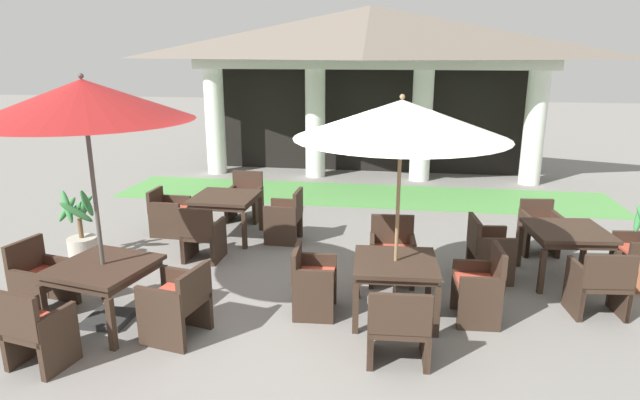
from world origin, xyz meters
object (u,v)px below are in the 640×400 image
(patio_table_mid_right, at_px, (225,201))
(patio_chair_far_back_north, at_px, (392,253))
(patio_chair_near_foreground_north, at_px, (539,228))
(potted_palm_left_edge, at_px, (81,236))
(patio_table_near_foreground, at_px, (567,236))
(patio_chair_mid_left_east, at_px, (178,303))
(patio_chair_far_back_south, at_px, (398,327))
(patio_chair_near_foreground_south, at_px, (600,284))
(patio_chair_mid_left_south, at_px, (36,331))
(patio_chair_mid_right_north, at_px, (245,199))
(patio_umbrella_far_back, at_px, (401,121))
(patio_chair_far_back_east, at_px, (480,287))
(patio_chair_mid_left_west, at_px, (41,279))
(patio_table_far_back, at_px, (395,268))
(patio_chair_near_foreground_west, at_px, (488,250))
(patio_chair_far_back_west, at_px, (312,281))
(patio_chair_mid_right_west, at_px, (169,213))
(patio_table_mid_left, at_px, (104,272))
(patio_chair_mid_right_east, at_px, (286,218))
(patio_chair_mid_right_south, at_px, (202,235))
(patio_umbrella_mid_left, at_px, (84,102))

(patio_table_mid_right, bearing_deg, patio_chair_far_back_north, -26.34)
(patio_chair_near_foreground_north, relative_size, potted_palm_left_edge, 0.72)
(patio_table_near_foreground, xyz_separation_m, patio_chair_mid_left_east, (-4.70, -2.34, -0.23))
(patio_table_near_foreground, xyz_separation_m, patio_chair_far_back_south, (-2.26, -2.45, -0.26))
(patio_chair_near_foreground_south, height_order, patio_chair_mid_left_south, patio_chair_mid_left_south)
(patio_chair_mid_left_east, distance_m, patio_chair_mid_right_north, 4.39)
(patio_chair_mid_right_north, distance_m, patio_umbrella_far_back, 4.94)
(patio_table_near_foreground, distance_m, patio_chair_far_back_east, 1.94)
(patio_chair_mid_right_north, bearing_deg, patio_chair_mid_left_south, 84.05)
(patio_chair_mid_left_west, distance_m, patio_table_far_back, 4.36)
(patio_chair_far_back_south, distance_m, patio_chair_far_back_east, 1.42)
(patio_chair_mid_right_north, relative_size, patio_chair_far_back_north, 0.97)
(patio_chair_near_foreground_north, relative_size, patio_chair_mid_right_north, 0.93)
(patio_chair_near_foreground_west, bearing_deg, patio_chair_far_back_south, -33.76)
(patio_chair_mid_right_north, distance_m, patio_chair_far_back_west, 4.02)
(potted_palm_left_edge, bearing_deg, patio_chair_far_back_west, -17.21)
(patio_table_near_foreground, relative_size, patio_chair_mid_left_west, 1.27)
(patio_chair_mid_right_west, distance_m, patio_table_far_back, 4.67)
(patio_chair_near_foreground_north, height_order, patio_chair_mid_left_west, patio_chair_mid_left_west)
(patio_table_mid_left, height_order, patio_chair_mid_right_east, patio_chair_mid_right_east)
(patio_umbrella_far_back, distance_m, potted_palm_left_edge, 5.32)
(patio_chair_far_back_west, relative_size, patio_chair_far_back_north, 0.91)
(patio_table_near_foreground, distance_m, patio_chair_mid_left_west, 6.93)
(patio_chair_mid_right_north, bearing_deg, patio_chair_mid_right_west, 45.25)
(patio_chair_mid_left_south, height_order, patio_umbrella_far_back, patio_umbrella_far_back)
(patio_table_near_foreground, height_order, patio_table_mid_right, patio_table_near_foreground)
(patio_chair_mid_right_north, xyz_separation_m, patio_chair_far_back_east, (3.91, -3.41, 0.02))
(patio_table_mid_left, bearing_deg, patio_chair_mid_right_south, 78.99)
(patio_chair_far_back_west, bearing_deg, patio_chair_mid_right_north, -155.10)
(patio_chair_mid_right_west, relative_size, patio_umbrella_far_back, 0.30)
(patio_chair_mid_right_east, bearing_deg, patio_chair_near_foreground_north, -87.47)
(patio_chair_near_foreground_west, xyz_separation_m, patio_chair_mid_left_east, (-3.64, -2.22, -0.00))
(patio_chair_near_foreground_north, relative_size, patio_chair_far_back_east, 0.90)
(patio_chair_near_foreground_south, bearing_deg, patio_chair_mid_right_north, 143.71)
(patio_chair_near_foreground_north, bearing_deg, patio_chair_far_back_west, 32.31)
(patio_umbrella_far_back, bearing_deg, patio_table_mid_left, -168.35)
(patio_table_far_back, bearing_deg, patio_chair_far_back_north, 93.50)
(patio_chair_mid_left_west, height_order, patio_table_far_back, patio_chair_mid_left_west)
(patio_chair_mid_left_west, xyz_separation_m, patio_table_far_back, (4.32, 0.50, 0.23))
(patio_umbrella_far_back, distance_m, patio_chair_far_back_east, 2.19)
(patio_chair_mid_right_south, bearing_deg, potted_palm_left_edge, -171.45)
(patio_umbrella_mid_left, relative_size, patio_table_far_back, 2.80)
(patio_chair_mid_left_east, bearing_deg, patio_chair_mid_left_west, 90.00)
(patio_chair_mid_right_south, distance_m, patio_umbrella_far_back, 3.80)
(potted_palm_left_edge, bearing_deg, patio_chair_mid_right_north, 51.10)
(patio_chair_near_foreground_south, height_order, patio_umbrella_far_back, patio_umbrella_far_back)
(patio_chair_mid_left_east, height_order, patio_table_far_back, patio_chair_mid_left_east)
(patio_table_near_foreground, relative_size, patio_chair_mid_left_south, 1.25)
(patio_umbrella_far_back, bearing_deg, patio_chair_near_foreground_west, 46.44)
(patio_table_mid_left, xyz_separation_m, patio_umbrella_mid_left, (0.00, -0.00, 1.95))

